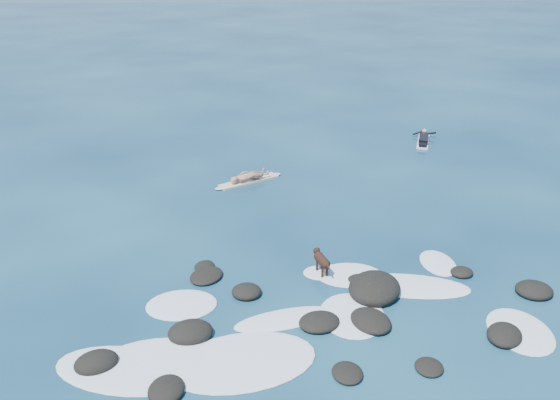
{
  "coord_description": "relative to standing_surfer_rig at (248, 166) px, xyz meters",
  "views": [
    {
      "loc": [
        -1.62,
        -15.75,
        9.39
      ],
      "look_at": [
        -0.91,
        4.0,
        0.9
      ],
      "focal_mm": 40.0,
      "sensor_mm": 36.0,
      "label": 1
    }
  ],
  "objects": [
    {
      "name": "standing_surfer_rig",
      "position": [
        0.0,
        0.0,
        0.0
      ],
      "size": [
        2.8,
        1.95,
        1.79
      ],
      "rotation": [
        0.0,
        0.0,
        0.57
      ],
      "color": "beige",
      "rests_on": "ground"
    },
    {
      "name": "ground",
      "position": [
        2.04,
        -7.98,
        -0.71
      ],
      "size": [
        160.0,
        160.0,
        0.0
      ],
      "primitive_type": "plane",
      "color": "#0A2642",
      "rests_on": "ground"
    },
    {
      "name": "breaking_foam",
      "position": [
        1.06,
        -10.24,
        -0.7
      ],
      "size": [
        12.56,
        7.02,
        0.12
      ],
      "color": "white",
      "rests_on": "ground"
    },
    {
      "name": "reef_rocks",
      "position": [
        2.34,
        -9.67,
        -0.59
      ],
      "size": [
        12.81,
        6.57,
        0.65
      ],
      "color": "black",
      "rests_on": "ground"
    },
    {
      "name": "dog",
      "position": [
        2.23,
        -7.53,
        -0.22
      ],
      "size": [
        0.51,
        1.12,
        0.73
      ],
      "rotation": [
        0.0,
        0.0,
        1.88
      ],
      "color": "black",
      "rests_on": "ground"
    },
    {
      "name": "paddling_surfer_rig",
      "position": [
        8.44,
        4.96,
        -0.55
      ],
      "size": [
        1.39,
        2.57,
        0.45
      ],
      "rotation": [
        0.0,
        0.0,
        1.28
      ],
      "color": "white",
      "rests_on": "ground"
    }
  ]
}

